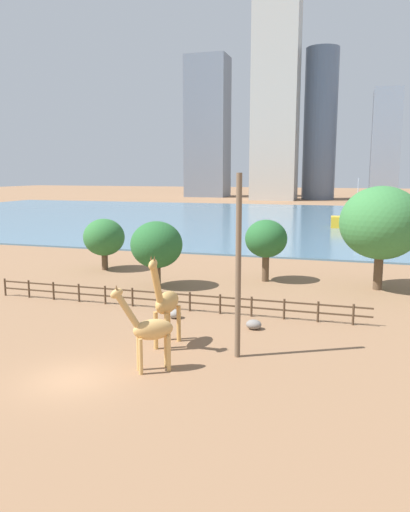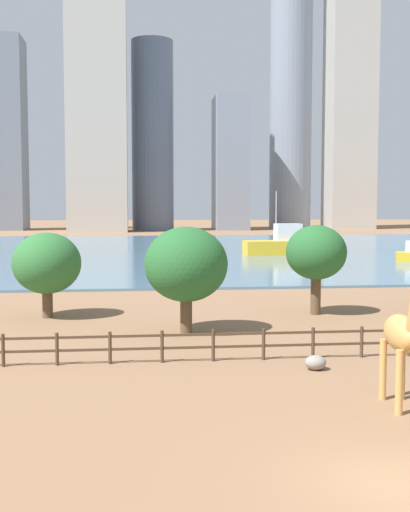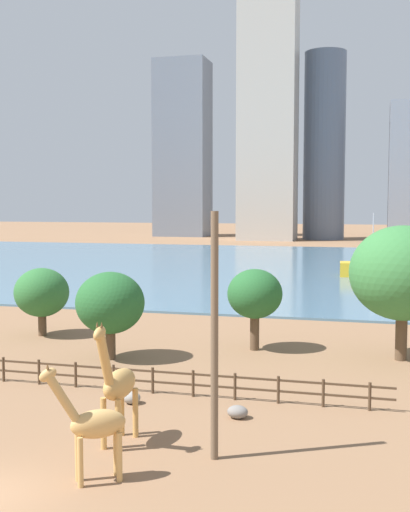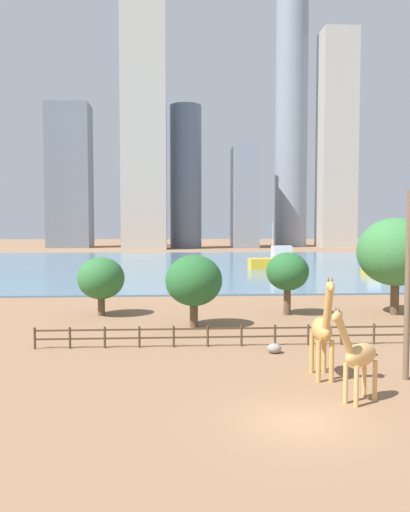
% 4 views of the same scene
% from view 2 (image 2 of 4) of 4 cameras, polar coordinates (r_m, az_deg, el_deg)
% --- Properties ---
extents(ground_plane, '(400.00, 400.00, 0.00)m').
position_cam_2_polar(ground_plane, '(93.82, -2.70, 0.60)').
color(ground_plane, '#8C6647').
extents(harbor_water, '(180.00, 86.00, 0.20)m').
position_cam_2_polar(harbor_water, '(90.83, -2.58, 0.54)').
color(harbor_water, slate).
rests_on(harbor_water, ground).
extents(giraffe_tall, '(1.03, 3.12, 5.08)m').
position_cam_2_polar(giraffe_tall, '(20.83, 17.22, -6.61)').
color(giraffe_tall, tan).
rests_on(giraffe_tall, ground).
extents(boulder_near_fence, '(0.83, 0.75, 0.56)m').
position_cam_2_polar(boulder_near_fence, '(25.34, 9.79, -9.32)').
color(boulder_near_fence, gray).
rests_on(boulder_near_fence, ground).
extents(enclosure_fence, '(26.12, 0.14, 1.30)m').
position_cam_2_polar(enclosure_fence, '(26.60, 5.88, -7.56)').
color(enclosure_fence, '#4C3826').
rests_on(enclosure_fence, ground).
extents(tree_center_broad, '(3.83, 3.83, 4.81)m').
position_cam_2_polar(tree_center_broad, '(37.05, -13.89, -0.66)').
color(tree_center_broad, brown).
rests_on(tree_center_broad, ground).
extents(tree_right_tall, '(3.51, 3.51, 5.20)m').
position_cam_2_polar(tree_right_tall, '(37.61, 9.86, 0.25)').
color(tree_right_tall, brown).
rests_on(tree_right_tall, ground).
extents(tree_left_small, '(4.13, 4.13, 5.28)m').
position_cam_2_polar(tree_left_small, '(31.62, -1.70, -0.78)').
color(tree_left_small, brown).
rests_on(tree_left_small, ground).
extents(boat_ferry, '(9.00, 3.63, 7.97)m').
position_cam_2_polar(boat_ferry, '(81.08, 6.79, 1.05)').
color(boat_ferry, gold).
rests_on(boat_ferry, harbor_water).
extents(skyline_tower_needle, '(12.51, 10.95, 77.24)m').
position_cam_2_polar(skyline_tower_needle, '(187.20, 12.78, 14.29)').
color(skyline_tower_needle, '#B7B2A8').
rests_on(skyline_tower_needle, ground).
extents(skyline_block_central, '(11.71, 11.71, 90.12)m').
position_cam_2_polar(skyline_block_central, '(188.02, 7.67, 16.31)').
color(skyline_block_central, gray).
rests_on(skyline_block_central, ground).
extents(skyline_tower_glass, '(14.41, 10.21, 86.40)m').
position_cam_2_polar(skyline_tower_glass, '(163.91, -9.65, 17.40)').
color(skyline_tower_glass, '#B7B2A8').
rests_on(skyline_tower_glass, ground).
extents(skyline_block_left, '(10.70, 10.70, 48.22)m').
position_cam_2_polar(skyline_block_left, '(167.86, -4.68, 10.53)').
color(skyline_block_left, slate).
rests_on(skyline_block_left, ground).
extents(skyline_block_right, '(8.66, 12.71, 35.04)m').
position_cam_2_polar(skyline_block_right, '(171.91, 2.28, 8.19)').
color(skyline_block_right, gray).
rests_on(skyline_block_right, ground).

